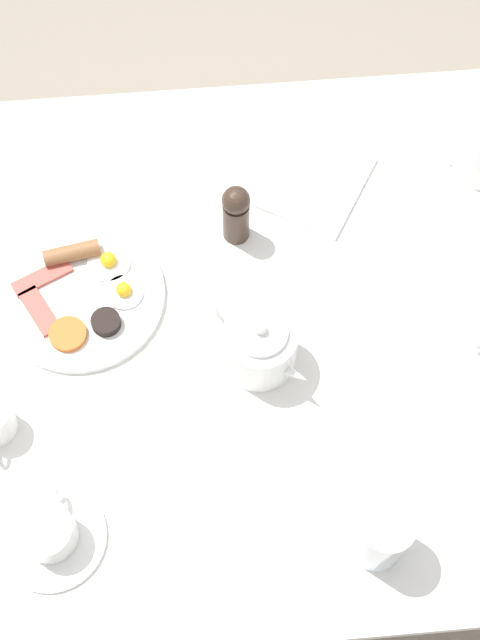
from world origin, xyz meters
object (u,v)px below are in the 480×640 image
object	(u,v)px
teacup_with_saucer_left	(50,533)
napkin_folded	(316,182)
breakfast_plate	(82,293)
teapot_near	(259,345)
water_glass_tall	(381,534)
salt_grinder	(236,213)

from	to	relation	value
teacup_with_saucer_left	napkin_folded	bearing A→B (deg)	141.77
breakfast_plate	teapot_near	size ratio (longest dim) A/B	1.69
breakfast_plate	teapot_near	bearing A→B (deg)	63.95
teacup_with_saucer_left	breakfast_plate	bearing A→B (deg)	173.15
breakfast_plate	water_glass_tall	distance (m)	0.59
breakfast_plate	napkin_folded	bearing A→B (deg)	114.64
teapot_near	napkin_folded	bearing A→B (deg)	116.25
teapot_near	napkin_folded	world-z (taller)	teapot_near
teapot_near	salt_grinder	size ratio (longest dim) A/B	1.28
salt_grinder	napkin_folded	bearing A→B (deg)	121.32
napkin_folded	teacup_with_saucer_left	bearing A→B (deg)	-38.23
salt_grinder	napkin_folded	world-z (taller)	salt_grinder
teapot_near	water_glass_tall	bearing A→B (deg)	-16.90
breakfast_plate	teacup_with_saucer_left	bearing A→B (deg)	-6.85
water_glass_tall	breakfast_plate	bearing A→B (deg)	-136.59
salt_grinder	teacup_with_saucer_left	bearing A→B (deg)	-32.20
teapot_near	napkin_folded	size ratio (longest dim) A/B	0.68
breakfast_plate	salt_grinder	xyz separation A→B (m)	(-0.09, 0.25, 0.05)
water_glass_tall	teacup_with_saucer_left	bearing A→B (deg)	-95.99
breakfast_plate	salt_grinder	size ratio (longest dim) A/B	2.17
teacup_with_saucer_left	water_glass_tall	distance (m)	0.45
teapot_near	teacup_with_saucer_left	size ratio (longest dim) A/B	1.03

